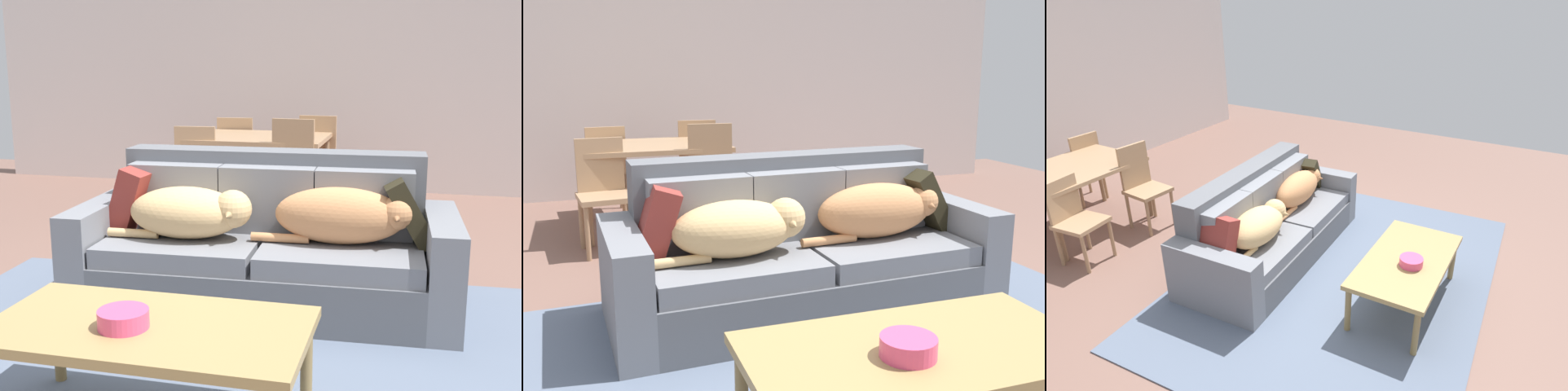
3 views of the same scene
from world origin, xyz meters
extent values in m
plane|color=#7B594D|center=(0.00, 0.00, 0.00)|extent=(10.00, 10.00, 0.00)
cube|color=slate|center=(0.14, -0.45, 0.01)|extent=(3.73, 2.78, 0.01)
cube|color=#5C5E64|center=(0.14, 0.30, 0.15)|extent=(1.88, 0.97, 0.30)
cube|color=slate|center=(-0.32, 0.28, 0.36)|extent=(0.93, 0.89, 0.11)
cube|color=slate|center=(0.60, 0.32, 0.36)|extent=(0.93, 0.89, 0.11)
cube|color=#5C5E64|center=(0.13, 0.62, 0.65)|extent=(1.85, 0.32, 0.47)
cube|color=slate|center=(-0.43, 0.41, 0.62)|extent=(0.57, 0.18, 0.40)
cube|color=slate|center=(0.14, 0.43, 0.62)|extent=(0.57, 0.18, 0.40)
cube|color=slate|center=(0.71, 0.46, 0.62)|extent=(0.57, 0.18, 0.40)
cube|color=slate|center=(-0.87, 0.25, 0.30)|extent=(0.22, 0.90, 0.59)
cube|color=slate|center=(1.15, 0.34, 0.30)|extent=(0.22, 0.90, 0.59)
ellipsoid|color=#DCB276|center=(-0.30, 0.20, 0.57)|extent=(0.68, 0.41, 0.30)
sphere|color=#DCB276|center=(-0.01, 0.19, 0.61)|extent=(0.22, 0.22, 0.22)
cone|color=#A58558|center=(-0.01, 0.09, 0.60)|extent=(0.10, 0.12, 0.10)
cylinder|color=#DCB276|center=(-0.59, 0.11, 0.45)|extent=(0.30, 0.06, 0.05)
ellipsoid|color=tan|center=(0.58, 0.29, 0.58)|extent=(0.75, 0.34, 0.32)
sphere|color=tan|center=(0.90, 0.29, 0.61)|extent=(0.19, 0.19, 0.19)
cone|color=#9A6842|center=(0.90, 0.20, 0.60)|extent=(0.09, 0.11, 0.08)
cylinder|color=tan|center=(0.26, 0.22, 0.45)|extent=(0.33, 0.06, 0.05)
cube|color=maroon|center=(-0.68, 0.37, 0.60)|extent=(0.28, 0.41, 0.42)
cube|color=#2B2717|center=(0.96, 0.45, 0.60)|extent=(0.35, 0.44, 0.40)
cube|color=#A48751|center=(0.03, -1.10, 0.44)|extent=(1.23, 0.65, 0.04)
cylinder|color=olive|center=(-0.53, -1.38, 0.21)|extent=(0.05, 0.05, 0.42)
cylinder|color=olive|center=(0.59, -1.38, 0.21)|extent=(0.05, 0.05, 0.42)
cylinder|color=olive|center=(-0.53, -0.83, 0.21)|extent=(0.05, 0.05, 0.42)
cylinder|color=olive|center=(0.59, -0.83, 0.21)|extent=(0.05, 0.05, 0.42)
cylinder|color=#EA4C7F|center=(-0.05, -1.16, 0.49)|extent=(0.19, 0.19, 0.07)
cube|color=tan|center=(-0.43, 2.51, 0.73)|extent=(1.24, 0.94, 0.04)
cylinder|color=#917151|center=(-1.00, 2.09, 0.36)|extent=(0.05, 0.05, 0.71)
cylinder|color=#917151|center=(0.14, 2.09, 0.36)|extent=(0.05, 0.05, 0.71)
cylinder|color=#917151|center=(0.14, 2.93, 0.36)|extent=(0.05, 0.05, 0.71)
cube|color=tan|center=(-0.88, 1.89, 0.43)|extent=(0.44, 0.44, 0.04)
cube|color=tan|center=(-0.90, 2.07, 0.66)|extent=(0.36, 0.08, 0.42)
cylinder|color=#9A7756|center=(-1.03, 1.70, 0.21)|extent=(0.04, 0.04, 0.41)
cylinder|color=#9A7756|center=(-0.69, 1.74, 0.21)|extent=(0.04, 0.04, 0.41)
cylinder|color=#9A7756|center=(-1.07, 2.04, 0.21)|extent=(0.04, 0.04, 0.41)
cylinder|color=#9A7756|center=(-0.73, 2.08, 0.21)|extent=(0.04, 0.04, 0.41)
cube|color=tan|center=(-0.04, 1.87, 0.45)|extent=(0.43, 0.43, 0.04)
cube|color=tan|center=(-0.02, 2.05, 0.71)|extent=(0.36, 0.06, 0.49)
cylinder|color=#9A7756|center=(-0.22, 1.71, 0.21)|extent=(0.04, 0.04, 0.43)
cylinder|color=#9A7756|center=(0.12, 1.69, 0.21)|extent=(0.04, 0.04, 0.43)
cylinder|color=#9A7756|center=(-0.19, 2.05, 0.21)|extent=(0.04, 0.04, 0.43)
cylinder|color=#9A7756|center=(0.15, 2.03, 0.21)|extent=(0.04, 0.04, 0.43)
cube|color=tan|center=(0.05, 3.14, 0.43)|extent=(0.41, 0.41, 0.04)
cube|color=tan|center=(0.04, 2.96, 0.68)|extent=(0.36, 0.05, 0.45)
cylinder|color=#9A7756|center=(0.23, 3.31, 0.21)|extent=(0.04, 0.04, 0.41)
cylinder|color=#9A7756|center=(-0.11, 3.32, 0.21)|extent=(0.04, 0.04, 0.41)
cylinder|color=#9A7756|center=(0.21, 2.97, 0.21)|extent=(0.04, 0.04, 0.41)
cylinder|color=#9A7756|center=(-0.13, 2.98, 0.21)|extent=(0.04, 0.04, 0.41)
camera|label=1|loc=(0.99, -3.24, 1.44)|focal=44.52mm
camera|label=2|loc=(-1.04, -2.77, 1.40)|focal=41.15mm
camera|label=3|loc=(-3.24, -1.98, 2.58)|focal=31.70mm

